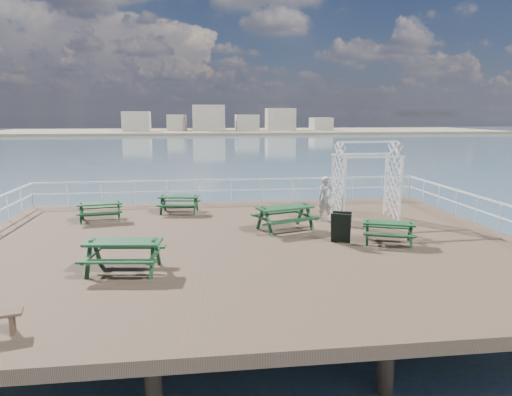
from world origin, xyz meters
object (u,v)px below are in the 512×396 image
object	(u,v)px
picnic_table_d	(124,249)
trellis_arbor	(366,185)
picnic_table_b	(179,201)
picnic_table_c	(285,213)
picnic_table_a	(100,208)
picnic_table_e	(389,228)
person	(326,199)

from	to	relation	value
picnic_table_d	trellis_arbor	distance (m)	9.91
picnic_table_b	trellis_arbor	bearing A→B (deg)	-7.54
trellis_arbor	picnic_table_c	bearing A→B (deg)	-161.98
picnic_table_a	picnic_table_e	bearing A→B (deg)	-32.83
picnic_table_d	trellis_arbor	size ratio (longest dim) A/B	0.69
picnic_table_e	person	distance (m)	3.53
picnic_table_a	picnic_table_d	size ratio (longest dim) A/B	0.86
trellis_arbor	picnic_table_e	bearing A→B (deg)	-101.00
picnic_table_a	picnic_table_b	distance (m)	3.17
picnic_table_b	person	bearing A→B (deg)	-12.29
person	picnic_table_c	bearing A→B (deg)	-149.72
picnic_table_e	trellis_arbor	distance (m)	3.52
picnic_table_d	person	size ratio (longest dim) A/B	1.24
picnic_table_a	picnic_table_e	xyz separation A→B (m)	(9.81, -4.38, -0.02)
picnic_table_a	picnic_table_d	world-z (taller)	picnic_table_d
picnic_table_e	picnic_table_c	bearing A→B (deg)	165.30
picnic_table_c	trellis_arbor	xyz separation A→B (m)	(3.46, 1.32, 0.74)
picnic_table_b	picnic_table_c	distance (m)	5.14
picnic_table_c	picnic_table_d	bearing A→B (deg)	-161.11
picnic_table_c	picnic_table_b	bearing A→B (deg)	120.62
picnic_table_d	picnic_table_b	bearing A→B (deg)	87.91
picnic_table_e	trellis_arbor	xyz separation A→B (m)	(0.48, 3.38, 0.86)
picnic_table_b	picnic_table_d	distance (m)	7.25
picnic_table_b	picnic_table_c	xyz separation A→B (m)	(3.85, -3.39, 0.10)
trellis_arbor	person	size ratio (longest dim) A/B	1.78
picnic_table_a	person	world-z (taller)	person
picnic_table_a	trellis_arbor	size ratio (longest dim) A/B	0.60
picnic_table_c	picnic_table_d	distance (m)	6.27
picnic_table_b	picnic_table_c	size ratio (longest dim) A/B	0.77
picnic_table_a	person	size ratio (longest dim) A/B	1.06
picnic_table_d	person	xyz separation A→B (m)	(6.85, 5.02, 0.25)
picnic_table_d	person	distance (m)	8.49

